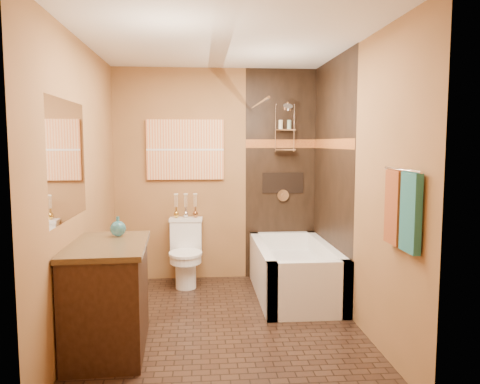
{
  "coord_description": "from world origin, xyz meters",
  "views": [
    {
      "loc": [
        -0.2,
        -4.06,
        1.63
      ],
      "look_at": [
        0.19,
        0.4,
        1.16
      ],
      "focal_mm": 35.0,
      "sensor_mm": 36.0,
      "label": 1
    }
  ],
  "objects": [
    {
      "name": "bathtub",
      "position": [
        0.8,
        0.75,
        0.22
      ],
      "size": [
        0.8,
        1.5,
        0.55
      ],
      "color": "white",
      "rests_on": "floor"
    },
    {
      "name": "mosaic_band_back",
      "position": [
        0.78,
        1.48,
        1.62
      ],
      "size": [
        0.85,
        0.01,
        0.1
      ],
      "primitive_type": "cube",
      "color": "brown",
      "rests_on": "alcove_tile_back"
    },
    {
      "name": "wall_right",
      "position": [
        1.2,
        0.0,
        1.25
      ],
      "size": [
        0.02,
        3.0,
        2.5
      ],
      "primitive_type": "cube",
      "color": "#9E6A3D",
      "rests_on": "floor"
    },
    {
      "name": "mosaic_band_right",
      "position": [
        1.18,
        0.75,
        1.62
      ],
      "size": [
        0.01,
        1.5,
        0.1
      ],
      "primitive_type": "cube",
      "color": "brown",
      "rests_on": "alcove_tile_right"
    },
    {
      "name": "towel_bar",
      "position": [
        1.15,
        -1.05,
        1.45
      ],
      "size": [
        0.02,
        0.55,
        0.02
      ],
      "primitive_type": "cylinder",
      "rotation": [
        1.57,
        0.0,
        0.0
      ],
      "color": "silver",
      "rests_on": "wall_right"
    },
    {
      "name": "wall_front",
      "position": [
        0.0,
        -1.5,
        1.25
      ],
      "size": [
        2.4,
        0.02,
        2.5
      ],
      "primitive_type": "cube",
      "color": "#9E6A3D",
      "rests_on": "floor"
    },
    {
      "name": "vanity",
      "position": [
        -0.92,
        -0.43,
        0.43
      ],
      "size": [
        0.64,
        1.0,
        0.86
      ],
      "rotation": [
        0.0,
        0.0,
        0.05
      ],
      "color": "black",
      "rests_on": "floor"
    },
    {
      "name": "wall_left",
      "position": [
        -1.2,
        0.0,
        1.25
      ],
      "size": [
        0.02,
        3.0,
        2.5
      ],
      "primitive_type": "cube",
      "color": "#9E6A3D",
      "rests_on": "floor"
    },
    {
      "name": "ceiling",
      "position": [
        0.0,
        0.0,
        2.5
      ],
      "size": [
        3.0,
        3.0,
        0.0
      ],
      "primitive_type": "plane",
      "color": "silver",
      "rests_on": "wall_back"
    },
    {
      "name": "vanity_mirror",
      "position": [
        -1.19,
        -0.43,
        1.5
      ],
      "size": [
        0.01,
        1.0,
        0.9
      ],
      "primitive_type": "cube",
      "color": "white",
      "rests_on": "wall_left"
    },
    {
      "name": "alcove_tile_right",
      "position": [
        1.19,
        0.75,
        1.25
      ],
      "size": [
        0.01,
        1.5,
        2.5
      ],
      "primitive_type": "cube",
      "color": "black",
      "rests_on": "wall_right"
    },
    {
      "name": "bud_vases",
      "position": [
        -0.36,
        1.39,
        0.91
      ],
      "size": [
        0.28,
        0.06,
        0.28
      ],
      "color": "gold",
      "rests_on": "toilet"
    },
    {
      "name": "floor",
      "position": [
        0.0,
        0.0,
        0.0
      ],
      "size": [
        3.0,
        3.0,
        0.0
      ],
      "primitive_type": "plane",
      "color": "black",
      "rests_on": "ground"
    },
    {
      "name": "teal_bottle",
      "position": [
        -0.87,
        -0.18,
        0.94
      ],
      "size": [
        0.16,
        0.16,
        0.2
      ],
      "primitive_type": null,
      "rotation": [
        0.0,
        0.0,
        0.24
      ],
      "color": "#29717C",
      "rests_on": "vanity"
    },
    {
      "name": "towel_rust",
      "position": [
        1.16,
        -0.92,
        1.18
      ],
      "size": [
        0.05,
        0.22,
        0.52
      ],
      "primitive_type": "cube",
      "color": "brown",
      "rests_on": "towel_bar"
    },
    {
      "name": "alcove_tile_back",
      "position": [
        0.78,
        1.49,
        1.25
      ],
      "size": [
        0.85,
        0.01,
        2.5
      ],
      "primitive_type": "cube",
      "color": "black",
      "rests_on": "wall_back"
    },
    {
      "name": "curtain_rod",
      "position": [
        0.4,
        0.75,
        2.02
      ],
      "size": [
        0.03,
        1.55,
        0.03
      ],
      "primitive_type": "cylinder",
      "rotation": [
        1.57,
        0.0,
        0.0
      ],
      "color": "silver",
      "rests_on": "wall_back"
    },
    {
      "name": "toilet",
      "position": [
        -0.36,
        1.22,
        0.38
      ],
      "size": [
        0.39,
        0.57,
        0.76
      ],
      "rotation": [
        0.0,
        0.0,
        -0.04
      ],
      "color": "white",
      "rests_on": "floor"
    },
    {
      "name": "sunset_painting",
      "position": [
        -0.36,
        1.48,
        1.55
      ],
      "size": [
        0.9,
        0.04,
        0.7
      ],
      "primitive_type": "cube",
      "color": "orange",
      "rests_on": "wall_back"
    },
    {
      "name": "wall_back",
      "position": [
        0.0,
        1.5,
        1.25
      ],
      "size": [
        2.4,
        0.02,
        2.5
      ],
      "primitive_type": "cube",
      "color": "#9E6A3D",
      "rests_on": "floor"
    },
    {
      "name": "alcove_niche",
      "position": [
        0.8,
        1.48,
        1.15
      ],
      "size": [
        0.5,
        0.01,
        0.25
      ],
      "primitive_type": "cube",
      "color": "black",
      "rests_on": "alcove_tile_back"
    },
    {
      "name": "shower_fixtures",
      "position": [
        0.8,
        1.38,
        1.67
      ],
      "size": [
        0.24,
        0.33,
        1.16
      ],
      "color": "silver",
      "rests_on": "floor"
    },
    {
      "name": "towel_teal",
      "position": [
        1.16,
        -1.18,
        1.18
      ],
      "size": [
        0.05,
        0.22,
        0.52
      ],
      "primitive_type": "cube",
      "color": "#1C5D58",
      "rests_on": "towel_bar"
    }
  ]
}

